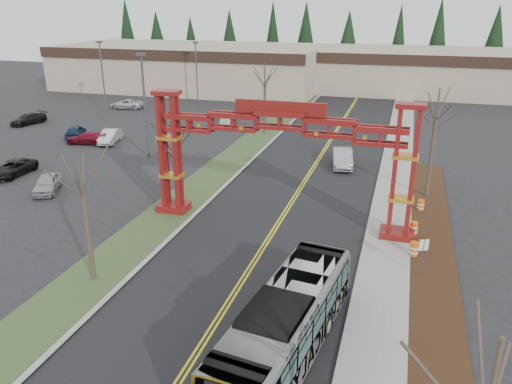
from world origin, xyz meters
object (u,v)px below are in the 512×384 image
at_px(parked_car_mid_a, 87,138).
at_px(transit_bus, 285,326).
at_px(retail_building_east, 423,71).
at_px(parked_car_far_b, 127,104).
at_px(barrel_south, 414,250).
at_px(parked_car_near_c, 12,168).
at_px(parked_car_far_c, 28,119).
at_px(silver_sedan, 343,158).
at_px(barrel_north, 421,206).
at_px(bare_tree_median_near, 82,190).
at_px(light_pole_far, 196,68).
at_px(light_pole_near, 144,99).
at_px(parked_car_far_a, 227,120).
at_px(light_pole_mid, 102,72).
at_px(street_sign, 423,251).
at_px(bare_tree_right_far, 436,117).
at_px(parked_car_near_a, 47,183).
at_px(barrel_mid, 414,229).
at_px(gateway_arch, 280,141).
at_px(parked_car_mid_b, 76,131).
at_px(parked_car_near_b, 110,136).
at_px(bare_tree_median_mid, 175,147).

bearing_deg(parked_car_mid_a, transit_bus, 38.28).
distance_m(retail_building_east, parked_car_far_b, 50.50).
xyz_separation_m(transit_bus, barrel_south, (5.31, 11.15, -1.11)).
xyz_separation_m(parked_car_near_c, parked_car_far_c, (-12.74, 17.27, 0.02)).
bearing_deg(silver_sedan, barrel_north, -62.78).
xyz_separation_m(transit_bus, bare_tree_median_near, (-11.75, 3.27, 3.73)).
bearing_deg(light_pole_far, light_pole_near, -76.87).
bearing_deg(parked_car_far_a, light_pole_mid, 157.84).
bearing_deg(parked_car_far_c, street_sign, -13.19).
relative_size(bare_tree_right_far, light_pole_near, 0.85).
relative_size(retail_building_east, silver_sedan, 7.54).
xyz_separation_m(parked_car_far_b, bare_tree_median_near, (23.37, -43.36, 4.65)).
height_order(parked_car_near_c, street_sign, street_sign).
xyz_separation_m(parked_car_near_a, parked_car_far_c, (-18.47, 19.82, -0.03)).
distance_m(silver_sedan, barrel_mid, 15.22).
xyz_separation_m(parked_car_mid_a, bare_tree_median_near, (17.35, -24.77, 4.67)).
bearing_deg(light_pole_near, light_pole_far, 103.13).
bearing_deg(barrel_north, barrel_south, -93.45).
relative_size(gateway_arch, barrel_mid, 18.60).
xyz_separation_m(parked_car_mid_b, street_sign, (37.63, -21.41, 1.01)).
distance_m(retail_building_east, parked_car_far_c, 63.51).
relative_size(retail_building_east, barrel_mid, 38.84).
bearing_deg(street_sign, parked_car_far_a, 125.74).
distance_m(parked_car_near_a, barrel_mid, 28.68).
bearing_deg(parked_car_far_a, light_pole_far, 113.03).
bearing_deg(light_pole_far, parked_car_far_b, -142.05).
relative_size(parked_car_mid_b, light_pole_near, 0.42).
xyz_separation_m(parked_car_near_b, bare_tree_right_far, (33.15, -7.12, 5.68)).
distance_m(transit_bus, light_pole_mid, 56.90).
xyz_separation_m(parked_car_near_c, parked_car_far_b, (-6.00, 29.82, 0.01)).
bearing_deg(parked_car_far_c, silver_sedan, 6.47).
xyz_separation_m(parked_car_far_b, barrel_south, (40.43, -35.47, -0.19)).
bearing_deg(parked_car_near_c, parked_car_near_a, -25.17).
distance_m(parked_car_near_a, barrel_north, 29.50).
xyz_separation_m(bare_tree_median_near, barrel_mid, (17.03, 10.98, -4.83)).
distance_m(parked_car_near_c, light_pole_mid, 28.09).
height_order(transit_bus, parked_car_mid_a, transit_bus).
height_order(parked_car_near_a, parked_car_far_c, parked_car_near_a).
bearing_deg(bare_tree_median_near, bare_tree_median_mid, 90.00).
bearing_deg(bare_tree_median_mid, parked_car_near_b, 135.50).
xyz_separation_m(transit_bus, bare_tree_median_mid, (-11.75, 14.30, 3.08)).
bearing_deg(barrel_north, parked_car_far_b, 145.67).
bearing_deg(parked_car_near_b, transit_bus, -60.73).
height_order(parked_car_far_c, barrel_mid, parked_car_far_c).
bearing_deg(barrel_south, barrel_north, 86.55).
bearing_deg(parked_car_mid_a, silver_sedan, 82.13).
xyz_separation_m(parked_car_mid_a, bare_tree_median_mid, (17.35, -13.74, 4.03)).
relative_size(parked_car_mid_a, street_sign, 1.86).
xyz_separation_m(parked_car_far_c, light_pole_near, (21.65, -8.61, 5.16)).
xyz_separation_m(light_pole_mid, barrel_north, (42.28, -24.75, -5.17)).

